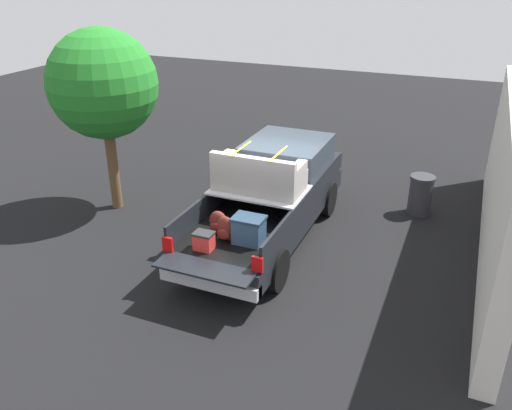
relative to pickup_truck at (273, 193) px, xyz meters
name	(u,v)px	position (x,y,z in m)	size (l,w,h in m)	color
ground_plane	(266,239)	(-0.38, 0.00, -0.98)	(40.00, 40.00, 0.00)	black
pickup_truck	(273,193)	(0.00, 0.00, 0.00)	(6.05, 2.06, 2.23)	black
building_facade	(503,185)	(0.84, -4.60, 0.62)	(8.91, 0.36, 3.21)	silver
tree_background	(103,85)	(-0.27, 4.11, 2.11)	(2.53, 2.53, 4.38)	brown
trash_can	(421,195)	(2.32, -2.97, -0.48)	(0.60, 0.60, 0.98)	#2D2D33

